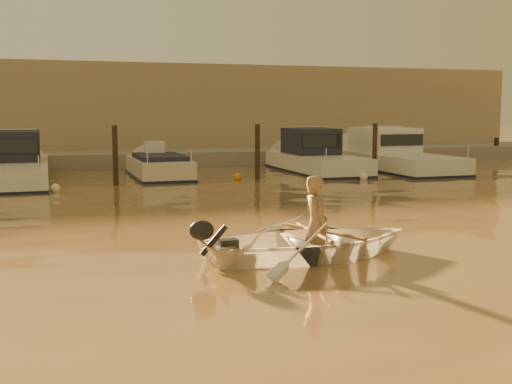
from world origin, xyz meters
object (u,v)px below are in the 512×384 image
object	(u,v)px
moored_boat_2	(9,164)
moored_boat_4	(316,157)
dinghy	(311,241)
waterfront_building	(93,112)
moored_boat_3	(159,171)
moored_boat_5	(393,155)
person	(316,225)

from	to	relation	value
moored_boat_2	moored_boat_4	xyz separation A→B (m)	(11.70, 0.00, 0.00)
dinghy	waterfront_building	bearing A→B (deg)	1.34
dinghy	waterfront_building	world-z (taller)	waterfront_building
dinghy	waterfront_building	xyz separation A→B (m)	(-1.86, 25.06, 2.13)
moored_boat_3	moored_boat_4	xyz separation A→B (m)	(6.44, 0.00, 0.40)
dinghy	moored_boat_5	world-z (taller)	moored_boat_5
dinghy	moored_boat_2	distance (m)	15.10
moored_boat_5	moored_boat_2	bearing A→B (deg)	180.00
dinghy	moored_boat_4	distance (m)	15.37
moored_boat_4	moored_boat_5	size ratio (longest dim) A/B	0.81
dinghy	person	distance (m)	0.29
moored_boat_3	moored_boat_5	world-z (taller)	moored_boat_5
moored_boat_3	moored_boat_2	bearing A→B (deg)	180.00
moored_boat_4	moored_boat_5	xyz separation A→B (m)	(3.51, 0.00, 0.00)
moored_boat_5	waterfront_building	distance (m)	16.05
dinghy	person	xyz separation A→B (m)	(0.10, 0.01, 0.28)
person	moored_boat_3	size ratio (longest dim) A/B	0.31
moored_boat_3	moored_boat_4	world-z (taller)	moored_boat_4
dinghy	waterfront_building	distance (m)	25.22
dinghy	moored_boat_5	bearing A→B (deg)	-37.51
dinghy	moored_boat_5	xyz separation A→B (m)	(9.70, 14.06, 0.36)
dinghy	waterfront_building	size ratio (longest dim) A/B	0.08
moored_boat_2	moored_boat_4	size ratio (longest dim) A/B	1.24
moored_boat_2	waterfront_building	xyz separation A→B (m)	(3.65, 11.00, 1.77)
moored_boat_3	waterfront_building	xyz separation A→B (m)	(-1.61, 11.00, 2.17)
moored_boat_5	person	bearing A→B (deg)	-124.34
moored_boat_3	waterfront_building	distance (m)	11.33
dinghy	moored_boat_3	distance (m)	14.06
moored_boat_2	dinghy	bearing A→B (deg)	-68.62
dinghy	moored_boat_3	size ratio (longest dim) A/B	0.68
person	moored_boat_5	world-z (taller)	moored_boat_5
moored_boat_2	moored_boat_4	distance (m)	11.70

